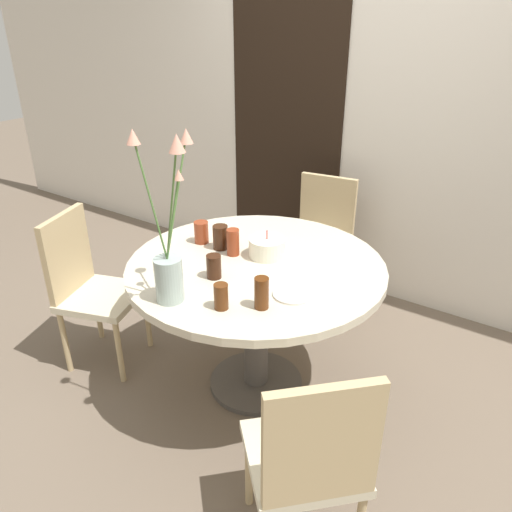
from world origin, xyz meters
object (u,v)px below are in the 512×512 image
(chair_right_flank, at_px, (88,282))
(drink_glass_0, at_px, (201,232))
(birthday_cake, at_px, (267,247))
(flower_vase, at_px, (169,255))
(drink_glass_2, at_px, (262,293))
(side_plate, at_px, (293,294))
(drink_glass_3, at_px, (220,237))
(chair_left_flank, at_px, (321,237))
(drink_glass_1, at_px, (214,267))
(chair_far_back, at_px, (310,458))
(drink_glass_4, at_px, (233,242))
(drink_glass_5, at_px, (221,297))

(chair_right_flank, height_order, drink_glass_0, chair_right_flank)
(birthday_cake, distance_m, flower_vase, 0.61)
(drink_glass_2, bearing_deg, side_plate, 70.50)
(birthday_cake, xyz_separation_m, drink_glass_3, (-0.25, -0.06, 0.01))
(chair_left_flank, xyz_separation_m, drink_glass_3, (-0.11, -0.93, 0.32))
(drink_glass_1, relative_size, drink_glass_2, 0.80)
(chair_far_back, relative_size, side_plate, 5.12)
(chair_right_flank, distance_m, drink_glass_3, 0.83)
(chair_left_flank, xyz_separation_m, drink_glass_1, (0.05, -1.20, 0.31))
(drink_glass_2, height_order, drink_glass_4, drink_glass_2)
(drink_glass_1, relative_size, drink_glass_3, 0.89)
(drink_glass_1, distance_m, drink_glass_5, 0.27)
(chair_far_back, distance_m, drink_glass_4, 1.15)
(flower_vase, bearing_deg, drink_glass_1, 85.00)
(drink_glass_1, bearing_deg, drink_glass_3, 122.49)
(birthday_cake, xyz_separation_m, drink_glass_0, (-0.38, -0.06, 0.01))
(drink_glass_3, bearing_deg, drink_glass_4, -12.54)
(chair_left_flank, bearing_deg, chair_right_flank, -129.41)
(flower_vase, xyz_separation_m, drink_glass_0, (-0.28, 0.52, -0.16))
(side_plate, bearing_deg, drink_glass_5, -126.56)
(chair_far_back, bearing_deg, drink_glass_5, -70.03)
(drink_glass_4, bearing_deg, drink_glass_2, -40.16)
(chair_right_flank, distance_m, drink_glass_1, 0.90)
(chair_far_back, height_order, drink_glass_1, chair_far_back)
(drink_glass_4, bearing_deg, side_plate, -21.13)
(drink_glass_3, distance_m, drink_glass_4, 0.10)
(flower_vase, xyz_separation_m, drink_glass_3, (-0.15, 0.52, -0.15))
(drink_glass_2, distance_m, drink_glass_5, 0.17)
(chair_right_flank, bearing_deg, side_plate, -101.69)
(chair_left_flank, height_order, flower_vase, flower_vase)
(flower_vase, bearing_deg, drink_glass_4, 95.57)
(chair_right_flank, xyz_separation_m, chair_far_back, (1.62, -0.37, 0.00))
(chair_left_flank, height_order, chair_right_flank, same)
(drink_glass_5, bearing_deg, drink_glass_0, 136.95)
(chair_right_flank, bearing_deg, drink_glass_3, -81.18)
(drink_glass_2, relative_size, drink_glass_3, 1.11)
(birthday_cake, xyz_separation_m, drink_glass_1, (-0.08, -0.32, 0.01))
(chair_right_flank, xyz_separation_m, drink_glass_5, (1.04, -0.10, 0.31))
(chair_far_back, relative_size, drink_glass_4, 6.56)
(side_plate, bearing_deg, flower_vase, -141.37)
(chair_left_flank, bearing_deg, flower_vase, -96.67)
(side_plate, distance_m, drink_glass_1, 0.39)
(drink_glass_2, bearing_deg, birthday_cake, 120.84)
(flower_vase, relative_size, drink_glass_5, 6.59)
(flower_vase, relative_size, drink_glass_2, 5.30)
(chair_left_flank, xyz_separation_m, chair_far_back, (0.83, -1.66, 0.00))
(drink_glass_1, xyz_separation_m, drink_glass_2, (0.33, -0.09, 0.01))
(chair_right_flank, distance_m, drink_glass_0, 0.72)
(flower_vase, height_order, drink_glass_4, flower_vase)
(drink_glass_0, bearing_deg, flower_vase, -62.24)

